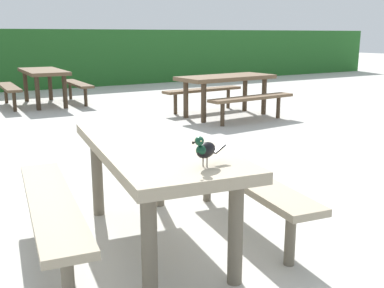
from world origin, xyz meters
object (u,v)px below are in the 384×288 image
bird_grackle (205,149)px  picnic_table_far_centre (44,79)px  picnic_table_foreground (154,169)px  picnic_table_mid_left (226,86)px

bird_grackle → picnic_table_far_centre: size_ratio=0.15×
picnic_table_foreground → picnic_table_mid_left: same height
picnic_table_mid_left → picnic_table_far_centre: same height
bird_grackle → picnic_table_foreground: bearing=88.6°
picnic_table_foreground → picnic_table_mid_left: 5.34m
bird_grackle → picnic_table_mid_left: size_ratio=0.15×
bird_grackle → picnic_table_mid_left: bearing=53.4°
bird_grackle → picnic_table_mid_left: (3.50, 4.72, -0.29)m
picnic_table_foreground → picnic_table_far_centre: 7.27m
bird_grackle → picnic_table_far_centre: 7.94m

